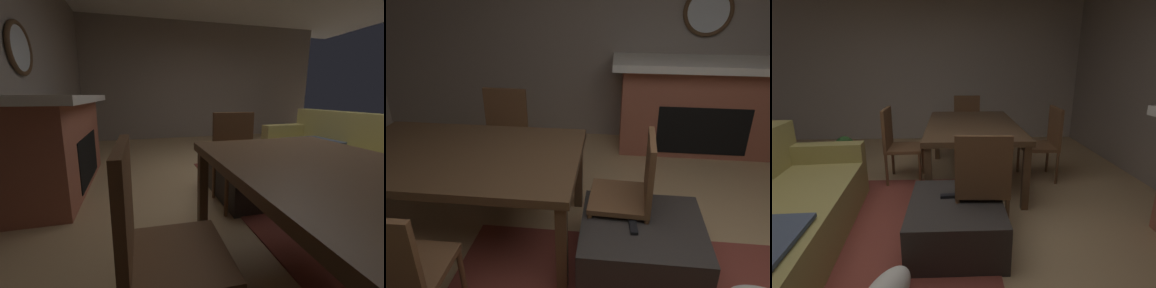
# 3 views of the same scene
# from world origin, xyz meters

# --- Properties ---
(floor) EXTENTS (8.76, 8.76, 0.00)m
(floor) POSITION_xyz_m (0.00, 0.00, 0.00)
(floor) COLOR tan
(wall_right_window_side) EXTENTS (0.12, 6.35, 2.87)m
(wall_right_window_side) POSITION_xyz_m (3.65, 0.00, 1.44)
(wall_right_window_side) COLOR #B2A59B
(wall_right_window_side) RESTS_ON ground
(area_rug) EXTENTS (2.60, 2.00, 0.01)m
(area_rug) POSITION_xyz_m (0.17, 0.16, 0.01)
(area_rug) COLOR brown
(area_rug) RESTS_ON ground
(ottoman_coffee_table) EXTENTS (0.85, 0.75, 0.38)m
(ottoman_coffee_table) POSITION_xyz_m (0.17, -0.53, 0.19)
(ottoman_coffee_table) COLOR #2D2826
(ottoman_coffee_table) RESTS_ON ground
(tv_remote) EXTENTS (0.06, 0.16, 0.02)m
(tv_remote) POSITION_xyz_m (0.24, -0.48, 0.39)
(tv_remote) COLOR black
(tv_remote) RESTS_ON ottoman_coffee_table
(dining_table) EXTENTS (1.75, 1.09, 0.74)m
(dining_table) POSITION_xyz_m (1.51, -0.75, 0.67)
(dining_table) COLOR #513823
(dining_table) RESTS_ON ground
(dining_chair_north) EXTENTS (0.45, 0.45, 0.93)m
(dining_chair_north) POSITION_xyz_m (1.51, 0.19, 0.52)
(dining_chair_north) COLOR brown
(dining_chair_north) RESTS_ON ground
(dining_chair_east) EXTENTS (0.45, 0.45, 0.93)m
(dining_chair_east) POSITION_xyz_m (2.77, -0.75, 0.52)
(dining_chair_east) COLOR brown
(dining_chair_east) RESTS_ON ground
(dining_chair_south) EXTENTS (0.45, 0.45, 0.93)m
(dining_chair_south) POSITION_xyz_m (1.51, -1.69, 0.52)
(dining_chair_south) COLOR brown
(dining_chair_south) RESTS_ON ground
(dining_chair_west) EXTENTS (0.46, 0.46, 0.93)m
(dining_chair_west) POSITION_xyz_m (0.24, -0.75, 0.52)
(dining_chair_west) COLOR brown
(dining_chair_west) RESTS_ON ground
(potted_plant) EXTENTS (0.28, 0.28, 0.42)m
(potted_plant) POSITION_xyz_m (2.16, 1.10, 0.23)
(potted_plant) COLOR beige
(potted_plant) RESTS_ON ground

